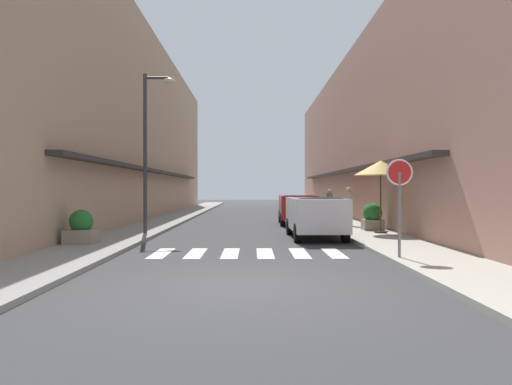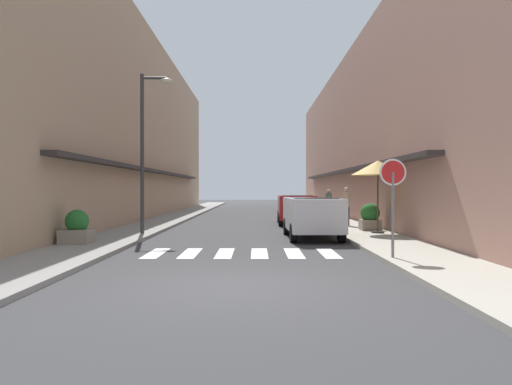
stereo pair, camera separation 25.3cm
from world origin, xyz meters
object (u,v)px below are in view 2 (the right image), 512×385
(planter_midblock, at_px, (371,217))
(pedestrian_walking_near, at_px, (330,203))
(parked_car_near, at_px, (313,213))
(round_street_sign, at_px, (394,182))
(parked_car_mid, at_px, (297,206))
(pedestrian_walking_far, at_px, (348,205))
(cafe_umbrella, at_px, (379,168))
(planter_corner, at_px, (78,228))
(street_lamp, at_px, (148,137))

(planter_midblock, xyz_separation_m, pedestrian_walking_near, (-0.62, 7.06, 0.35))
(parked_car_near, xyz_separation_m, pedestrian_walking_near, (1.98, 9.24, 0.06))
(round_street_sign, bearing_deg, parked_car_near, 102.92)
(parked_car_mid, height_order, pedestrian_walking_far, pedestrian_walking_far)
(cafe_umbrella, relative_size, pedestrian_walking_near, 1.66)
(parked_car_near, distance_m, pedestrian_walking_far, 5.06)
(round_street_sign, distance_m, pedestrian_walking_far, 10.38)
(planter_midblock, xyz_separation_m, pedestrian_walking_far, (-0.50, 2.43, 0.40))
(planter_midblock, bearing_deg, cafe_umbrella, -90.41)
(parked_car_near, xyz_separation_m, planter_midblock, (2.60, 2.18, -0.28))
(planter_corner, bearing_deg, pedestrian_walking_far, 36.96)
(parked_car_mid, height_order, planter_midblock, parked_car_mid)
(planter_midblock, relative_size, pedestrian_walking_far, 0.62)
(round_street_sign, xyz_separation_m, planter_corner, (-8.79, 3.10, -1.37))
(round_street_sign, distance_m, planter_midblock, 8.09)
(parked_car_mid, distance_m, cafe_umbrella, 6.77)
(parked_car_near, xyz_separation_m, cafe_umbrella, (2.59, 0.91, 1.64))
(planter_midblock, bearing_deg, parked_car_mid, 118.60)
(planter_corner, xyz_separation_m, pedestrian_walking_near, (9.46, 11.85, 0.41))
(pedestrian_walking_far, bearing_deg, planter_corner, 104.18)
(street_lamp, distance_m, planter_corner, 4.86)
(cafe_umbrella, bearing_deg, planter_midblock, 89.59)
(parked_car_mid, relative_size, pedestrian_walking_near, 2.46)
(round_street_sign, bearing_deg, planter_corner, 160.60)
(planter_corner, relative_size, pedestrian_walking_near, 0.63)
(round_street_sign, distance_m, pedestrian_walking_near, 14.99)
(cafe_umbrella, bearing_deg, pedestrian_walking_near, 94.21)
(cafe_umbrella, bearing_deg, planter_corner, -160.76)
(parked_car_mid, distance_m, planter_corner, 12.14)
(planter_corner, bearing_deg, cafe_umbrella, 19.24)
(cafe_umbrella, xyz_separation_m, pedestrian_walking_near, (-0.61, 8.33, -1.57))
(street_lamp, xyz_separation_m, pedestrian_walking_near, (8.09, 8.41, -2.74))
(parked_car_near, distance_m, round_street_sign, 5.94)
(parked_car_mid, distance_m, street_lamp, 9.09)
(planter_midblock, bearing_deg, parked_car_near, -140.01)
(street_lamp, xyz_separation_m, pedestrian_walking_far, (8.21, 3.78, -2.68))
(round_street_sign, height_order, planter_corner, round_street_sign)
(parked_car_mid, height_order, planter_corner, parked_car_mid)
(planter_corner, height_order, pedestrian_walking_far, pedestrian_walking_far)
(parked_car_mid, bearing_deg, cafe_umbrella, -66.78)
(parked_car_near, relative_size, pedestrian_walking_near, 2.62)
(parked_car_mid, xyz_separation_m, street_lamp, (-6.11, -6.12, 2.80))
(round_street_sign, relative_size, cafe_umbrella, 0.87)
(parked_car_near, distance_m, parked_car_mid, 6.94)
(pedestrian_walking_near, relative_size, pedestrian_walking_far, 0.94)
(parked_car_near, height_order, cafe_umbrella, cafe_umbrella)
(round_street_sign, xyz_separation_m, street_lamp, (-7.42, 6.53, 1.78))
(parked_car_near, relative_size, parked_car_mid, 1.07)
(cafe_umbrella, relative_size, planter_midblock, 2.53)
(round_street_sign, bearing_deg, cafe_umbrella, 79.03)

